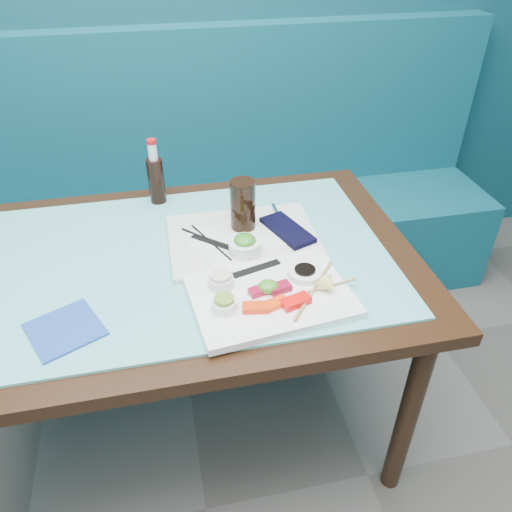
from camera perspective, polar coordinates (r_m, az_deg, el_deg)
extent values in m
cube|color=#0E4C5A|center=(2.38, -9.54, 0.14)|extent=(3.00, 0.55, 0.45)
cube|color=#0E4C5A|center=(2.34, -11.12, 12.74)|extent=(3.00, 0.12, 0.95)
cube|color=black|center=(1.46, -9.20, -1.21)|extent=(1.40, 0.90, 0.04)
cylinder|color=black|center=(1.61, 16.98, -16.97)|extent=(0.06, 0.06, 0.71)
cylinder|color=black|center=(2.07, -26.37, -5.44)|extent=(0.06, 0.06, 0.71)
cylinder|color=black|center=(2.08, 8.17, -1.20)|extent=(0.06, 0.06, 0.71)
cube|color=#5DBBBA|center=(1.45, -9.29, -0.45)|extent=(1.22, 0.76, 0.01)
cube|color=white|center=(1.28, 1.68, -4.59)|extent=(0.43, 0.33, 0.02)
cube|color=#FD330A|center=(1.22, 0.01, -5.90)|extent=(0.07, 0.04, 0.02)
cube|color=#FF410A|center=(1.23, 2.24, -5.45)|extent=(0.07, 0.05, 0.01)
cube|color=#F30D09|center=(1.24, 4.55, -5.21)|extent=(0.08, 0.06, 0.02)
cube|color=maroon|center=(1.27, 0.32, -4.01)|extent=(0.06, 0.04, 0.02)
cube|color=maroon|center=(1.28, 2.74, -3.64)|extent=(0.06, 0.05, 0.02)
ellipsoid|color=#40891F|center=(1.27, 1.38, -3.49)|extent=(0.06, 0.06, 0.03)
cylinder|color=white|center=(1.22, -3.64, -5.59)|extent=(0.08, 0.08, 0.03)
cylinder|color=olive|center=(1.21, -3.68, -4.95)|extent=(0.05, 0.05, 0.01)
cylinder|color=silver|center=(1.29, -4.06, -2.94)|extent=(0.07, 0.07, 0.03)
cylinder|color=beige|center=(1.28, -4.10, -2.25)|extent=(0.06, 0.06, 0.01)
cylinder|color=white|center=(1.33, 5.60, -1.95)|extent=(0.11, 0.11, 0.02)
cylinder|color=black|center=(1.32, 5.63, -1.55)|extent=(0.06, 0.06, 0.01)
cone|color=#FFE778|center=(1.27, 8.39, -3.37)|extent=(0.06, 0.05, 0.05)
cube|color=black|center=(1.35, 0.04, -1.44)|extent=(0.14, 0.06, 0.00)
cylinder|color=#A3874D|center=(1.29, 6.63, -3.82)|extent=(0.17, 0.21, 0.01)
cylinder|color=#A4894D|center=(1.29, 7.05, -3.78)|extent=(0.22, 0.05, 0.01)
cube|color=silver|center=(1.49, -1.44, 1.91)|extent=(0.44, 0.33, 0.02)
cube|color=white|center=(1.49, -1.45, 2.20)|extent=(0.37, 0.32, 0.00)
cylinder|color=white|center=(1.41, -1.28, 1.09)|extent=(0.12, 0.12, 0.04)
ellipsoid|color=#2E801D|center=(1.40, -1.30, 1.84)|extent=(0.08, 0.08, 0.03)
cylinder|color=black|center=(1.49, -1.52, 5.86)|extent=(0.10, 0.10, 0.16)
cube|color=black|center=(1.51, 3.60, 3.00)|extent=(0.14, 0.20, 0.01)
cylinder|color=silver|center=(1.59, 2.41, 4.97)|extent=(0.01, 0.10, 0.01)
cylinder|color=black|center=(1.46, -5.18, 1.59)|extent=(0.09, 0.20, 0.01)
cylinder|color=black|center=(1.47, -4.87, 1.64)|extent=(0.17, 0.18, 0.01)
cube|color=black|center=(1.47, -5.03, 1.58)|extent=(0.12, 0.11, 0.00)
cylinder|color=black|center=(1.70, -11.32, 8.41)|extent=(0.07, 0.07, 0.15)
cylinder|color=white|center=(1.65, -11.75, 11.60)|extent=(0.04, 0.04, 0.06)
cylinder|color=red|center=(1.64, -11.89, 12.69)|extent=(0.03, 0.03, 0.01)
cube|color=#1B4397|center=(1.29, -21.00, -7.83)|extent=(0.21, 0.21, 0.01)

